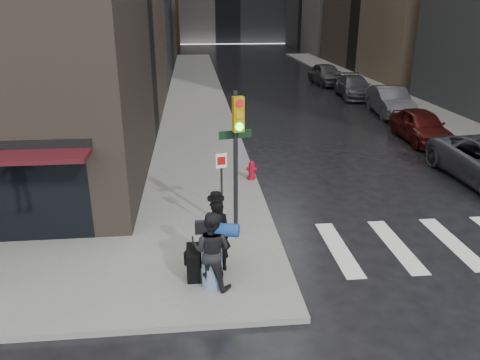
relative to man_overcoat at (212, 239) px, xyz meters
The scene contains 12 objects.
ground 1.00m from the man_overcoat, 164.57° to the left, with size 140.00×140.00×0.00m, color black.
sidewalk_left 27.04m from the man_overcoat, 90.22° to the left, with size 4.00×50.00×0.15m, color slate.
sidewalk_right 30.18m from the man_overcoat, 63.64° to the left, with size 3.00×50.00×0.15m, color slate.
crosswalk 7.53m from the man_overcoat, ahead, with size 8.50×3.00×0.01m.
man_overcoat is the anchor object (origin of this frame).
man_jeans 0.63m from the man_overcoat, 92.82° to the right, with size 1.25×1.07×1.82m.
traffic_light 2.60m from the man_overcoat, 68.47° to the left, with size 0.96×0.55×3.93m.
fire_hydrant 6.39m from the man_overcoat, 74.56° to the left, with size 0.40×0.30×0.69m.
parked_car_1 15.02m from the man_overcoat, 46.51° to the left, with size 1.77×4.40×1.50m, color #3F0F0C.
parked_car_2 19.96m from the man_overcoat, 56.03° to the left, with size 1.71×4.90×1.61m, color #46464B.
parked_car_3 24.75m from the man_overcoat, 63.83° to the left, with size 2.03×5.00×1.45m, color #48474C.
parked_car_4 29.78m from the man_overcoat, 69.33° to the left, with size 1.97×4.89×1.67m, color #49494E.
Camera 1 is at (-0.21, -9.69, 6.08)m, focal length 35.00 mm.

